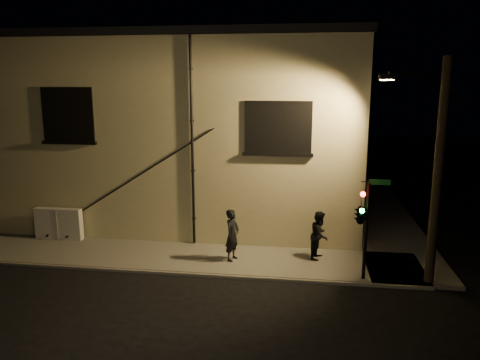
# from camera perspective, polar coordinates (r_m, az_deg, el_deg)

# --- Properties ---
(ground) EXTENTS (90.00, 90.00, 0.00)m
(ground) POSITION_cam_1_polar(r_m,az_deg,el_deg) (16.75, -1.86, -11.75)
(ground) COLOR black
(sidewalk) EXTENTS (21.00, 16.00, 0.12)m
(sidewalk) POSITION_cam_1_polar(r_m,az_deg,el_deg) (20.65, 3.62, -6.91)
(sidewalk) COLOR #636259
(sidewalk) RESTS_ON ground
(building) EXTENTS (16.20, 12.23, 8.80)m
(building) POSITION_cam_1_polar(r_m,az_deg,el_deg) (24.86, -5.20, 6.55)
(building) COLOR #C1BA8A
(building) RESTS_ON ground
(utility_cabinet) EXTENTS (2.03, 0.34, 1.34)m
(utility_cabinet) POSITION_cam_1_polar(r_m,az_deg,el_deg) (21.42, -21.22, -4.99)
(utility_cabinet) COLOR silver
(utility_cabinet) RESTS_ON sidewalk
(pedestrian_a) EXTENTS (0.68, 0.83, 1.96)m
(pedestrian_a) POSITION_cam_1_polar(r_m,az_deg,el_deg) (17.59, -0.95, -6.71)
(pedestrian_a) COLOR black
(pedestrian_a) RESTS_ON sidewalk
(pedestrian_b) EXTENTS (0.94, 1.07, 1.84)m
(pedestrian_b) POSITION_cam_1_polar(r_m,az_deg,el_deg) (18.02, 9.68, -6.63)
(pedestrian_b) COLOR black
(pedestrian_b) RESTS_ON sidewalk
(traffic_signal) EXTENTS (1.21, 2.04, 3.48)m
(traffic_signal) POSITION_cam_1_polar(r_m,az_deg,el_deg) (15.98, 14.55, -3.94)
(traffic_signal) COLOR black
(traffic_signal) RESTS_ON sidewalk
(streetlamp_pole) EXTENTS (2.03, 1.40, 7.50)m
(streetlamp_pole) POSITION_cam_1_polar(r_m,az_deg,el_deg) (16.32, 22.69, 1.25)
(streetlamp_pole) COLOR black
(streetlamp_pole) RESTS_ON ground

